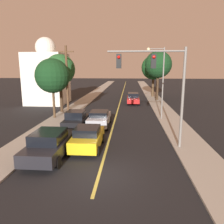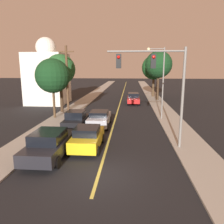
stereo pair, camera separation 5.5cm
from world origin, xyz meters
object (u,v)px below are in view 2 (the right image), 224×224
(car_outer_lane_front, at_px, (50,144))
(tree_right_near, at_px, (159,65))
(car_near_lane_second, at_px, (99,118))
(utility_pole_left, at_px, (67,81))
(car_near_lane_front, at_px, (87,137))
(tree_left_far, at_px, (53,76))
(tree_right_far, at_px, (154,68))
(streetlamp_right, at_px, (159,74))
(tree_left_near, at_px, (60,70))
(traffic_signal_mast, at_px, (159,77))
(car_far_oncoming, at_px, (133,98))
(domed_building_left, at_px, (48,76))
(car_outer_lane_second, at_px, (76,119))

(car_outer_lane_front, distance_m, tree_right_near, 26.24)
(car_near_lane_second, relative_size, utility_pole_left, 0.58)
(car_near_lane_front, height_order, tree_left_far, tree_left_far)
(car_near_lane_second, relative_size, tree_right_far, 0.58)
(streetlamp_right, height_order, tree_left_near, streetlamp_right)
(tree_left_far, bearing_deg, traffic_signal_mast, -38.66)
(car_far_oncoming, xyz_separation_m, tree_left_near, (-8.65, -7.53, 4.29))
(traffic_signal_mast, distance_m, utility_pole_left, 11.92)
(domed_building_left, bearing_deg, tree_right_far, 27.50)
(car_far_oncoming, height_order, tree_left_far, tree_left_far)
(traffic_signal_mast, bearing_deg, tree_right_near, 83.14)
(car_far_oncoming, relative_size, traffic_signal_mast, 0.76)
(car_far_oncoming, distance_m, streetlamp_right, 11.07)
(car_outer_lane_second, xyz_separation_m, tree_left_near, (-3.39, 6.60, 4.29))
(tree_left_near, bearing_deg, car_outer_lane_second, -62.81)
(car_far_oncoming, xyz_separation_m, traffic_signal_mast, (1.32, -18.48, 3.94))
(domed_building_left, bearing_deg, car_outer_lane_second, -60.42)
(car_near_lane_front, bearing_deg, car_outer_lane_front, -140.38)
(car_near_lane_front, bearing_deg, streetlamp_right, 57.51)
(car_near_lane_front, distance_m, car_far_oncoming, 19.29)
(car_near_lane_front, distance_m, tree_right_far, 27.91)
(car_near_lane_front, xyz_separation_m, streetlamp_right, (5.69, 8.93, 3.94))
(car_outer_lane_second, distance_m, streetlamp_right, 9.52)
(car_outer_lane_second, height_order, tree_right_far, tree_right_far)
(car_outer_lane_front, height_order, car_far_oncoming, car_outer_lane_front)
(utility_pole_left, bearing_deg, car_far_oncoming, 54.81)
(streetlamp_right, distance_m, utility_pole_left, 9.55)
(car_outer_lane_front, xyz_separation_m, domed_building_left, (-7.50, 19.73, 3.29))
(streetlamp_right, distance_m, tree_right_far, 17.77)
(tree_right_far, bearing_deg, car_outer_lane_front, -107.53)
(streetlamp_right, height_order, tree_right_near, tree_right_near)
(car_far_oncoming, bearing_deg, domed_building_left, 4.11)
(tree_right_far, height_order, domed_building_left, domed_building_left)
(car_near_lane_front, distance_m, car_near_lane_second, 5.73)
(car_outer_lane_second, distance_m, utility_pole_left, 5.47)
(tree_left_near, bearing_deg, car_far_oncoming, 41.04)
(car_outer_lane_second, bearing_deg, traffic_signal_mast, -33.50)
(car_near_lane_front, relative_size, car_outer_lane_second, 1.01)
(car_outer_lane_front, bearing_deg, utility_pole_left, 99.99)
(utility_pole_left, xyz_separation_m, tree_right_near, (11.07, 13.52, 1.80))
(tree_right_near, height_order, domed_building_left, domed_building_left)
(car_near_lane_front, relative_size, tree_left_far, 0.64)
(tree_right_near, xyz_separation_m, domed_building_left, (-16.71, -4.34, -1.65))
(car_far_oncoming, relative_size, tree_left_near, 0.73)
(tree_right_far, distance_m, domed_building_left, 18.56)
(car_near_lane_second, relative_size, car_far_oncoming, 0.87)
(streetlamp_right, xyz_separation_m, domed_building_left, (-15.16, 9.16, -0.59))
(tree_left_near, height_order, domed_building_left, domed_building_left)
(car_outer_lane_second, xyz_separation_m, domed_building_left, (-7.50, 13.21, 3.34))
(car_outer_lane_front, height_order, tree_left_near, tree_left_near)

